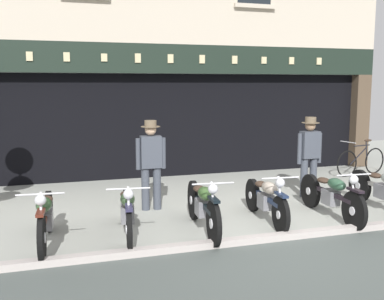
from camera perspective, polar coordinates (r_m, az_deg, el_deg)
ground at (r=6.40m, az=15.62°, el=-13.97°), size 22.84×22.00×0.18m
shop_facade at (r=13.33m, az=-3.07°, el=5.84°), size 11.14×4.42×6.83m
motorcycle_far_left at (r=7.08m, az=-17.73°, el=-7.91°), size 0.62×1.98×0.92m
motorcycle_left at (r=7.22m, az=-8.01°, el=-7.41°), size 0.62×1.92×0.90m
motorcycle_center_left at (r=7.36m, az=1.37°, el=-6.84°), size 0.62×2.08×0.93m
motorcycle_center at (r=7.98m, az=9.19°, el=-5.93°), size 0.62×1.93×0.90m
motorcycle_center_right at (r=8.44m, az=16.90°, el=-5.32°), size 0.62×2.08×0.92m
motorcycle_right at (r=9.24m, az=22.74°, el=-4.45°), size 0.62×2.08×0.92m
salesman_left at (r=8.57m, az=-5.12°, el=-1.29°), size 0.56×0.36×1.68m
shopkeeper_center at (r=9.85m, az=14.35°, el=-0.30°), size 0.56×0.37×1.67m
advert_board_near at (r=12.82m, az=10.46°, el=5.21°), size 0.77×0.03×1.11m
leaning_bicycle at (r=12.74m, az=20.25°, el=-1.25°), size 1.68×0.52×0.94m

